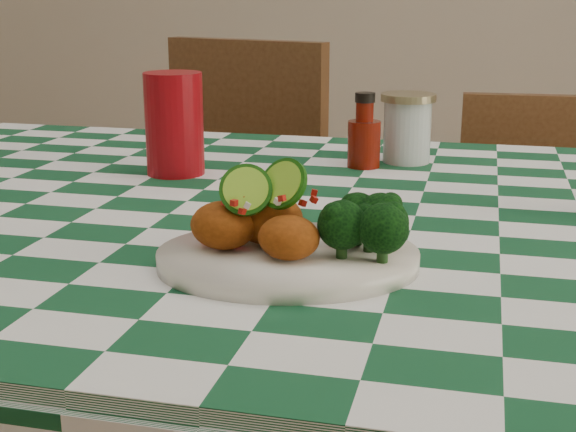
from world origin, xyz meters
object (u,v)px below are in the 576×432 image
(red_tumbler, at_px, (174,124))
(ketchup_bottle, at_px, (364,130))
(mason_jar, at_px, (407,128))
(wooden_chair_right, at_px, (544,300))
(plate, at_px, (288,259))
(wooden_chair_left, at_px, (203,250))
(fried_chicken_pile, at_px, (270,211))

(red_tumbler, distance_m, ketchup_bottle, 0.30)
(mason_jar, height_order, wooden_chair_right, mason_jar)
(plate, bearing_deg, wooden_chair_left, 115.08)
(mason_jar, distance_m, wooden_chair_right, 0.63)
(plate, distance_m, ketchup_bottle, 0.50)
(plate, distance_m, mason_jar, 0.56)
(wooden_chair_right, bearing_deg, plate, -112.84)
(wooden_chair_left, height_order, wooden_chair_right, wooden_chair_left)
(red_tumbler, height_order, wooden_chair_right, red_tumbler)
(plate, relative_size, ketchup_bottle, 2.27)
(wooden_chair_left, xyz_separation_m, wooden_chair_right, (0.77, 0.01, -0.05))
(ketchup_bottle, bearing_deg, plate, -90.37)
(fried_chicken_pile, height_order, wooden_chair_right, fried_chicken_pile)
(wooden_chair_right, bearing_deg, red_tumbler, -140.91)
(plate, relative_size, mason_jar, 2.40)
(plate, xyz_separation_m, ketchup_bottle, (0.00, 0.50, 0.05))
(red_tumbler, relative_size, wooden_chair_right, 0.19)
(fried_chicken_pile, bearing_deg, wooden_chair_right, 68.96)
(plate, relative_size, red_tumbler, 1.74)
(red_tumbler, distance_m, wooden_chair_left, 0.69)
(plate, distance_m, red_tumbler, 0.47)
(red_tumbler, xyz_separation_m, mason_jar, (0.34, 0.17, -0.02))
(ketchup_bottle, xyz_separation_m, mason_jar, (0.06, 0.05, -0.00))
(fried_chicken_pile, relative_size, wooden_chair_left, 0.14)
(fried_chicken_pile, bearing_deg, red_tumbler, 123.76)
(ketchup_bottle, bearing_deg, red_tumbler, -156.86)
(ketchup_bottle, relative_size, mason_jar, 1.06)
(mason_jar, xyz_separation_m, wooden_chair_right, (0.27, 0.38, -0.42))
(red_tumbler, xyz_separation_m, ketchup_bottle, (0.28, 0.12, -0.02))
(plate, relative_size, fried_chicken_pile, 2.08)
(plate, height_order, red_tumbler, red_tumbler)
(plate, height_order, ketchup_bottle, ketchup_bottle)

